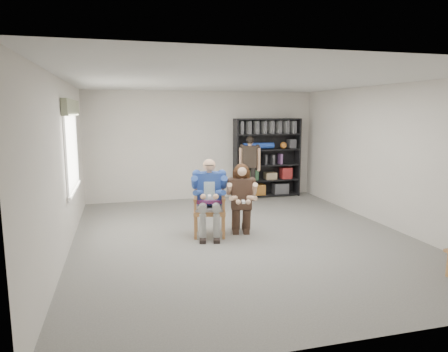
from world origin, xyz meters
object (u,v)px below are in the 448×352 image
object	(u,v)px
bookshelf	(267,158)
seated_man	(209,197)
armchair	(209,206)
kneeling_woman	(241,200)
standing_man	(250,169)

from	to	relation	value
bookshelf	seated_man	bearing A→B (deg)	-126.98
armchair	seated_man	world-z (taller)	seated_man
kneeling_woman	armchair	bearing A→B (deg)	-179.27
bookshelf	standing_man	xyz separation A→B (m)	(-0.62, -0.39, -0.22)
armchair	kneeling_woman	bearing A→B (deg)	0.73
kneeling_woman	seated_man	bearing A→B (deg)	-179.27
seated_man	standing_man	xyz separation A→B (m)	(1.64, 2.61, 0.12)
kneeling_woman	standing_man	xyz separation A→B (m)	(1.06, 2.73, 0.18)
kneeling_woman	bookshelf	distance (m)	3.57
bookshelf	standing_man	bearing A→B (deg)	-147.64
armchair	standing_man	world-z (taller)	standing_man
seated_man	kneeling_woman	distance (m)	0.60
armchair	kneeling_woman	xyz separation A→B (m)	(0.58, -0.12, 0.10)
armchair	kneeling_woman	size ratio (longest dim) A/B	0.84
seated_man	kneeling_woman	size ratio (longest dim) A/B	1.09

